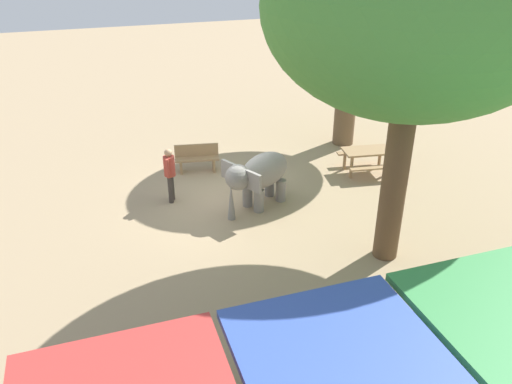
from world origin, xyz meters
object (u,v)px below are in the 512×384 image
Objects in this scene: elephant at (259,175)px; market_stall_green at (494,382)px; wooden_bench at (197,157)px; feed_bucket at (253,169)px; shade_tree_secondary at (419,7)px; picnic_table_near at (367,156)px; person_handler at (170,171)px.

elephant is 8.15m from market_stall_green.
elephant is 0.86× the size of market_stall_green.
feed_bucket is at bearing 163.77° from wooden_bench.
elephant is 6.14m from shade_tree_secondary.
wooden_bench is at bearing -79.28° from market_stall_green.
picnic_table_near is (-1.85, -4.30, -5.13)m from shade_tree_secondary.
feed_bucket is (0.43, -10.13, -0.98)m from market_stall_green.
person_handler is 3.06m from feed_bucket.
elephant is at bearing 22.71° from picnic_table_near.
person_handler is at bearing -51.17° from elephant.
shade_tree_secondary is 3.15× the size of market_stall_green.
shade_tree_secondary reaches higher than elephant.
market_stall_green reaches higher than person_handler.
shade_tree_secondary reaches higher than market_stall_green.
person_handler is 9.71m from market_stall_green.
picnic_table_near is at bearing -108.41° from market_stall_green.
wooden_bench is at bearing 78.12° from person_handler.
shade_tree_secondary reaches higher than person_handler.
wooden_bench is at bearing -61.98° from shade_tree_secondary.
shade_tree_secondary is 8.69m from wooden_bench.
wooden_bench is 11.15m from market_stall_green.
market_stall_green is at bearing 70.28° from elephant.
picnic_table_near is 0.67× the size of market_stall_green.
market_stall_green is at bearing 79.92° from picnic_table_near.
person_handler is at bearing 19.21° from feed_bucket.
person_handler is 1.12× the size of wooden_bench.
elephant is at bearing 76.03° from feed_bucket.
market_stall_green is at bearing 92.43° from feed_bucket.
feed_bucket is at bearing -87.57° from market_stall_green.
market_stall_green reaches higher than picnic_table_near.
person_handler is 0.64× the size of market_stall_green.
picnic_table_near is (-5.11, 1.82, 0.12)m from wooden_bench.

